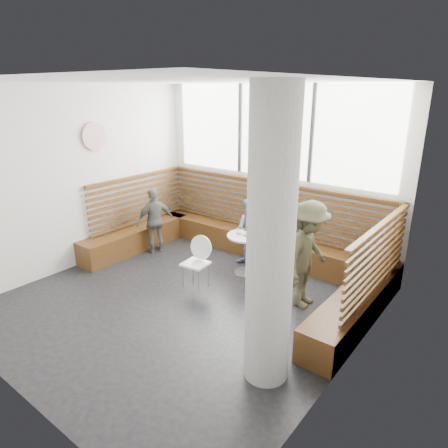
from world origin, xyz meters
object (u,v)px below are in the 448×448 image
Objects in this scene: adult_man at (308,255)px; child_back at (252,234)px; cafe_chair at (198,258)px; cafe_table at (247,246)px; concrete_column at (271,244)px; child_left at (155,221)px.

adult_man is 1.26× the size of child_back.
adult_man is (1.67, 0.53, 0.32)m from cafe_chair.
cafe_table is 0.44× the size of adult_man.
child_back is at bearing 71.24° from cafe_chair.
cafe_table is 0.85× the size of cafe_chair.
concrete_column is at bearing -52.22° from child_back.
cafe_chair reaches higher than cafe_table.
cafe_table is at bearing 117.15° from child_left.
adult_man is at bearing 108.01° from child_left.
child_left reaches higher than cafe_chair.
concrete_column reaches higher than child_back.
concrete_column is 4.45× the size of cafe_table.
cafe_chair is (-2.04, 1.15, -1.11)m from concrete_column.
concrete_column is 3.07m from child_back.
child_back is at bearing 64.26° from adult_man.
adult_man reaches higher than cafe_table.
child_left is at bearing 154.61° from concrete_column.
child_back reaches higher than cafe_chair.
child_left is (-3.69, 1.75, -0.96)m from concrete_column.
concrete_column reaches higher than cafe_table.
cafe_table is 0.95m from cafe_chair.
cafe_chair is at bearing 89.22° from child_left.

